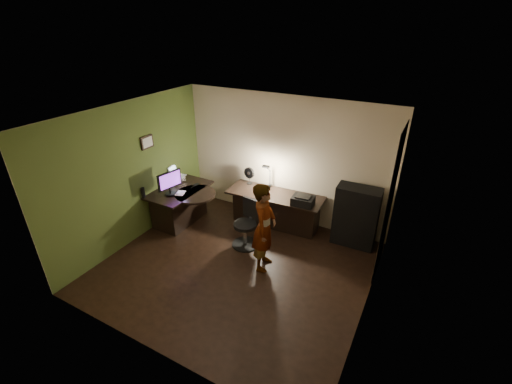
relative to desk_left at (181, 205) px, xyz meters
The scene contains 27 objects.
floor 2.02m from the desk_left, 22.75° to the right, with size 4.50×4.00×0.01m, color black.
ceiling 3.05m from the desk_left, 22.75° to the right, with size 4.50×4.00×0.01m, color silver.
wall_back 2.41m from the desk_left, 34.07° to the left, with size 4.50×0.01×2.70m, color #C9B490.
wall_front 3.46m from the desk_left, 56.57° to the right, with size 4.50×0.01×2.70m, color #C9B490.
wall_left 1.30m from the desk_left, 118.97° to the right, with size 0.01×4.00×2.70m, color #C9B490.
wall_right 4.27m from the desk_left, 10.64° to the right, with size 0.01×4.00×2.70m, color #C9B490.
green_wall_overlay 1.29m from the desk_left, 118.11° to the right, with size 0.00×4.00×2.70m, color #445721.
arched_doorway 4.19m from the desk_left, ahead, with size 0.01×0.90×2.60m, color black.
french_door 4.32m from the desk_left, 17.95° to the right, with size 0.02×0.92×2.10m, color white.
framed_picture 1.54m from the desk_left, 140.85° to the right, with size 0.04×0.30×0.25m, color black.
desk_left is the anchor object (origin of this frame).
desk_right 2.01m from the desk_left, 23.77° to the left, with size 2.00×0.70×0.75m, color black.
cabinet 3.62m from the desk_left, 15.52° to the left, with size 0.81×0.40×1.21m, color black.
laptop_stand 0.61m from the desk_left, 133.30° to the left, with size 0.26×0.22×0.11m, color silver.
laptop 0.74m from the desk_left, 129.66° to the left, with size 0.31×0.29×0.21m, color silver.
monitor 0.65m from the desk_left, 87.14° to the right, with size 0.11×0.54×0.36m, color black.
mouse 0.51m from the desk_left, 53.53° to the right, with size 0.06×0.10×0.04m, color silver.
phone 0.56m from the desk_left, 56.35° to the left, with size 0.07×0.13×0.01m, color black.
pen 0.51m from the desk_left, 38.99° to the left, with size 0.01×0.14×0.01m, color black.
speaker 0.90m from the desk_left, 119.76° to the right, with size 0.08×0.08×0.20m, color black.
notepad 0.49m from the desk_left, 43.53° to the right, with size 0.16×0.23×0.01m, color silver.
desk_fan 1.61m from the desk_left, 41.74° to the left, with size 0.25×0.13×0.38m, color black.
headphones 2.52m from the desk_left, 19.77° to the left, with size 0.19×0.08×0.09m, color #0E4893.
printer 2.63m from the desk_left, 15.14° to the left, with size 0.42×0.32×0.18m, color black.
desk_lamp 2.03m from the desk_left, 33.65° to the left, with size 0.14×0.27×0.60m, color black.
office_chair 1.66m from the desk_left, ahead, with size 0.52×0.52×0.94m, color black.
person 2.35m from the desk_left, 12.35° to the right, with size 0.58×0.39×1.63m, color #D8A88C.
Camera 1 is at (2.62, -4.10, 4.00)m, focal length 24.00 mm.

